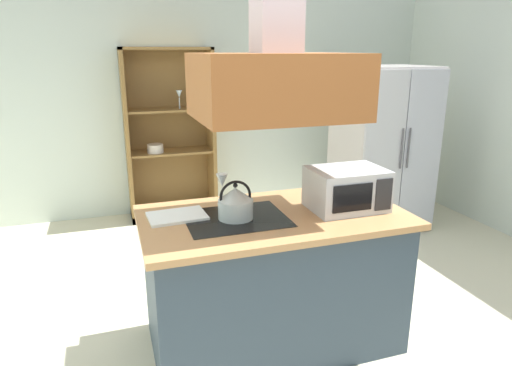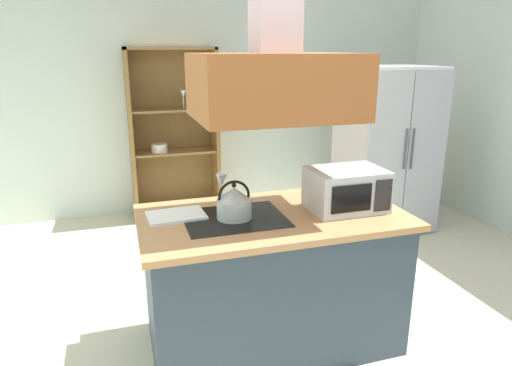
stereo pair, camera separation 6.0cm
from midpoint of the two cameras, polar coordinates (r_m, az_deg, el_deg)
name	(u,v)px [view 1 (the left image)]	position (r m, az deg, el deg)	size (l,w,h in m)	color
ground_plane	(283,351)	(3.11, 2.88, -20.42)	(7.80, 7.80, 0.00)	beige
wall_back	(190,96)	(5.42, -8.63, 10.83)	(6.00, 0.12, 2.70)	silver
kitchen_island	(273,279)	(2.96, 1.58, -12.05)	(1.63, 0.89, 0.90)	#2E3D4A
range_hood	(276,67)	(2.61, 1.82, 14.49)	(0.90, 0.70, 1.21)	#945327
refrigerator	(382,149)	(4.98, 15.29, 4.18)	(0.90, 0.77, 1.71)	beige
dish_cabinet	(170,144)	(5.24, -11.16, 4.90)	(0.97, 0.40, 1.90)	brown
kettle	(236,203)	(2.68, -3.24, -2.53)	(0.21, 0.21, 0.23)	#AEBEBE
cutting_board	(177,216)	(2.76, -10.55, -4.13)	(0.34, 0.24, 0.02)	white
microwave	(347,189)	(2.88, 10.79, -0.74)	(0.46, 0.35, 0.26)	#B7BABF
wine_glass_on_counter	(222,182)	(2.91, -4.91, 0.12)	(0.08, 0.08, 0.21)	silver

